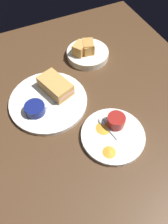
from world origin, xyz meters
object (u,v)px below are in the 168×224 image
object	(u,v)px
ramekin_dark_sauce	(35,109)
spoon_by_gravy_ramekin	(105,124)
bread_basket_rear	(87,52)
ramekin_light_gravy	(116,121)
plate_sandwich_main	(48,101)
sandwich_half_near	(55,86)
spoon_by_dark_ramekin	(50,104)
plate_chips_companion	(113,136)

from	to	relation	value
ramekin_dark_sauce	spoon_by_gravy_ramekin	bearing A→B (deg)	51.79
spoon_by_gravy_ramekin	bread_basket_rear	world-z (taller)	bread_basket_rear
ramekin_light_gravy	plate_sandwich_main	bearing A→B (deg)	-138.88
sandwich_half_near	plate_sandwich_main	bearing A→B (deg)	-53.46
spoon_by_gravy_ramekin	bread_basket_rear	distance (cm)	36.60
spoon_by_dark_ramekin	ramekin_light_gravy	distance (cm)	24.73
plate_sandwich_main	spoon_by_dark_ramekin	size ratio (longest dim) A/B	2.91
bread_basket_rear	ramekin_light_gravy	bearing A→B (deg)	-10.48
sandwich_half_near	plate_chips_companion	distance (cm)	28.39
ramekin_dark_sauce	plate_chips_companion	bearing A→B (deg)	45.52
ramekin_dark_sauce	bread_basket_rear	size ratio (longest dim) A/B	0.40
ramekin_light_gravy	sandwich_half_near	bearing A→B (deg)	-150.88
spoon_by_dark_ramekin	plate_chips_companion	size ratio (longest dim) A/B	0.46
plate_sandwich_main	spoon_by_dark_ramekin	distance (cm)	2.67
sandwich_half_near	spoon_by_dark_ramekin	bearing A→B (deg)	-39.03
ramekin_dark_sauce	plate_chips_companion	size ratio (longest dim) A/B	0.33
plate_chips_companion	ramekin_light_gravy	bearing A→B (deg)	140.19
plate_chips_companion	bread_basket_rear	distance (cm)	40.87
spoon_by_dark_ramekin	ramekin_dark_sauce	bearing A→B (deg)	-83.69
plate_sandwich_main	bread_basket_rear	world-z (taller)	bread_basket_rear
ramekin_light_gravy	plate_chips_companion	bearing A→B (deg)	-39.81
sandwich_half_near	spoon_by_gravy_ramekin	size ratio (longest dim) A/B	1.49
sandwich_half_near	bread_basket_rear	bearing A→B (deg)	124.37
sandwich_half_near	ramekin_light_gravy	size ratio (longest dim) A/B	2.44
plate_sandwich_main	spoon_by_dark_ramekin	world-z (taller)	spoon_by_dark_ramekin
spoon_by_dark_ramekin	plate_sandwich_main	bearing A→B (deg)	175.83
spoon_by_dark_ramekin	ramekin_light_gravy	bearing A→B (deg)	45.09
ramekin_dark_sauce	spoon_by_gravy_ramekin	size ratio (longest dim) A/B	0.72
plate_sandwich_main	ramekin_dark_sauce	world-z (taller)	ramekin_dark_sauce
plate_sandwich_main	ramekin_dark_sauce	xyz separation A→B (cm)	(3.02, -5.79, 2.54)
ramekin_dark_sauce	plate_chips_companion	world-z (taller)	ramekin_dark_sauce
sandwich_half_near	plate_chips_companion	size ratio (longest dim) A/B	0.69
spoon_by_dark_ramekin	spoon_by_gravy_ramekin	xyz separation A→B (cm)	(16.04, 13.97, 0.00)
spoon_by_dark_ramekin	ramekin_light_gravy	size ratio (longest dim) A/B	1.64
sandwich_half_near	plate_chips_companion	bearing A→B (deg)	21.13
ramekin_dark_sauce	spoon_by_dark_ramekin	bearing A→B (deg)	96.31
ramekin_dark_sauce	spoon_by_dark_ramekin	world-z (taller)	ramekin_dark_sauce
spoon_by_dark_ramekin	bread_basket_rear	size ratio (longest dim) A/B	0.55
plate_chips_companion	ramekin_light_gravy	world-z (taller)	ramekin_light_gravy
plate_sandwich_main	spoon_by_dark_ramekin	xyz separation A→B (cm)	(2.40, -0.17, 1.16)
spoon_by_gravy_ramekin	bread_basket_rear	xyz separation A→B (cm)	(-35.13, 10.24, 0.55)
plate_chips_companion	spoon_by_dark_ramekin	bearing A→B (deg)	-144.40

